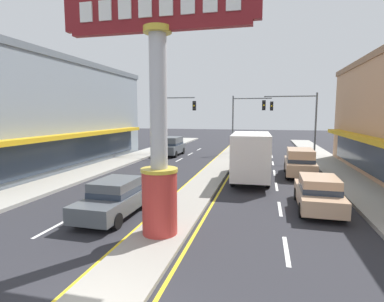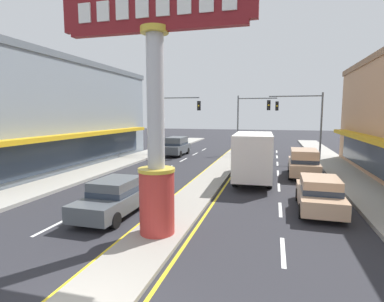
{
  "view_description": "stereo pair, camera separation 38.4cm",
  "coord_description": "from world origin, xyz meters",
  "px_view_note": "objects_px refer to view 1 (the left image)",
  "views": [
    {
      "loc": [
        3.48,
        -4.83,
        4.3
      ],
      "look_at": [
        0.25,
        8.69,
        2.6
      ],
      "focal_mm": 28.51,
      "sensor_mm": 36.0,
      "label": 1
    },
    {
      "loc": [
        3.85,
        -4.73,
        4.3
      ],
      "look_at": [
        0.25,
        8.69,
        2.6
      ],
      "focal_mm": 28.51,
      "sensor_mm": 36.0,
      "label": 2
    }
  ],
  "objects_px": {
    "suv_near_right_lane": "(172,146)",
    "sedan_far_left_oncoming": "(115,197)",
    "box_truck_far_right_lane": "(251,155)",
    "sedan_mid_left_lane": "(318,193)",
    "storefront_left": "(33,114)",
    "traffic_light_median_far": "(247,115)",
    "district_sign": "(159,116)",
    "suv_near_left_lane": "(300,162)",
    "traffic_light_left_side": "(167,114)",
    "traffic_light_right_side": "(296,114)"
  },
  "relations": [
    {
      "from": "storefront_left",
      "to": "district_sign",
      "type": "bearing_deg",
      "value": -37.25
    },
    {
      "from": "traffic_light_left_side",
      "to": "suv_near_right_lane",
      "type": "bearing_deg",
      "value": 59.74
    },
    {
      "from": "traffic_light_right_side",
      "to": "suv_near_left_lane",
      "type": "xyz_separation_m",
      "value": [
        -0.29,
        -7.53,
        -3.26
      ]
    },
    {
      "from": "district_sign",
      "to": "sedan_far_left_oncoming",
      "type": "bearing_deg",
      "value": 146.61
    },
    {
      "from": "traffic_light_right_side",
      "to": "suv_near_left_lane",
      "type": "distance_m",
      "value": 8.21
    },
    {
      "from": "traffic_light_right_side",
      "to": "suv_near_left_lane",
      "type": "bearing_deg",
      "value": -92.19
    },
    {
      "from": "traffic_light_right_side",
      "to": "sedan_far_left_oncoming",
      "type": "relative_size",
      "value": 1.43
    },
    {
      "from": "box_truck_far_right_lane",
      "to": "sedan_mid_left_lane",
      "type": "height_order",
      "value": "box_truck_far_right_lane"
    },
    {
      "from": "sedan_mid_left_lane",
      "to": "sedan_far_left_oncoming",
      "type": "relative_size",
      "value": 1.0
    },
    {
      "from": "suv_near_right_lane",
      "to": "sedan_mid_left_lane",
      "type": "xyz_separation_m",
      "value": [
        11.81,
        -15.83,
        -0.2
      ]
    },
    {
      "from": "traffic_light_median_far",
      "to": "sedan_mid_left_lane",
      "type": "relative_size",
      "value": 1.43
    },
    {
      "from": "district_sign",
      "to": "sedan_mid_left_lane",
      "type": "xyz_separation_m",
      "value": [
        5.9,
        4.55,
        -3.45
      ]
    },
    {
      "from": "district_sign",
      "to": "box_truck_far_right_lane",
      "type": "relative_size",
      "value": 1.19
    },
    {
      "from": "traffic_light_left_side",
      "to": "box_truck_far_right_lane",
      "type": "relative_size",
      "value": 0.89
    },
    {
      "from": "traffic_light_right_side",
      "to": "sedan_mid_left_lane",
      "type": "xyz_separation_m",
      "value": [
        -0.29,
        -15.21,
        -3.46
      ]
    },
    {
      "from": "traffic_light_left_side",
      "to": "traffic_light_median_far",
      "type": "xyz_separation_m",
      "value": [
        7.83,
        3.04,
        -0.05
      ]
    },
    {
      "from": "district_sign",
      "to": "suv_near_left_lane",
      "type": "relative_size",
      "value": 1.78
    },
    {
      "from": "storefront_left",
      "to": "traffic_light_median_far",
      "type": "distance_m",
      "value": 20.06
    },
    {
      "from": "storefront_left",
      "to": "sedan_mid_left_lane",
      "type": "relative_size",
      "value": 5.3
    },
    {
      "from": "traffic_light_left_side",
      "to": "suv_near_right_lane",
      "type": "relative_size",
      "value": 1.35
    },
    {
      "from": "sedan_mid_left_lane",
      "to": "traffic_light_median_far",
      "type": "bearing_deg",
      "value": 103.07
    },
    {
      "from": "storefront_left",
      "to": "traffic_light_left_side",
      "type": "height_order",
      "value": "storefront_left"
    },
    {
      "from": "storefront_left",
      "to": "box_truck_far_right_lane",
      "type": "xyz_separation_m",
      "value": [
        17.17,
        -1.19,
        -2.56
      ]
    },
    {
      "from": "traffic_light_right_side",
      "to": "box_truck_far_right_lane",
      "type": "height_order",
      "value": "traffic_light_right_side"
    },
    {
      "from": "storefront_left",
      "to": "traffic_light_right_side",
      "type": "distance_m",
      "value": 22.46
    },
    {
      "from": "suv_near_left_lane",
      "to": "sedan_far_left_oncoming",
      "type": "xyz_separation_m",
      "value": [
        -8.51,
        -10.51,
        -0.2
      ]
    },
    {
      "from": "district_sign",
      "to": "storefront_left",
      "type": "height_order",
      "value": "storefront_left"
    },
    {
      "from": "traffic_light_left_side",
      "to": "storefront_left",
      "type": "bearing_deg",
      "value": -133.19
    },
    {
      "from": "traffic_light_median_far",
      "to": "sedan_mid_left_lane",
      "type": "bearing_deg",
      "value": -76.93
    },
    {
      "from": "suv_near_left_lane",
      "to": "box_truck_far_right_lane",
      "type": "bearing_deg",
      "value": -143.64
    },
    {
      "from": "storefront_left",
      "to": "sedan_far_left_oncoming",
      "type": "relative_size",
      "value": 5.3
    },
    {
      "from": "district_sign",
      "to": "sedan_far_left_oncoming",
      "type": "xyz_separation_m",
      "value": [
        -2.6,
        1.72,
        -3.45
      ]
    },
    {
      "from": "suv_near_right_lane",
      "to": "suv_near_left_lane",
      "type": "distance_m",
      "value": 14.35
    },
    {
      "from": "traffic_light_median_far",
      "to": "suv_near_left_lane",
      "type": "distance_m",
      "value": 11.96
    },
    {
      "from": "district_sign",
      "to": "sedan_far_left_oncoming",
      "type": "height_order",
      "value": "district_sign"
    },
    {
      "from": "suv_near_right_lane",
      "to": "sedan_far_left_oncoming",
      "type": "bearing_deg",
      "value": -79.97
    },
    {
      "from": "suv_near_left_lane",
      "to": "traffic_light_right_side",
      "type": "bearing_deg",
      "value": 87.81
    },
    {
      "from": "traffic_light_median_far",
      "to": "suv_near_right_lane",
      "type": "relative_size",
      "value": 1.35
    },
    {
      "from": "storefront_left",
      "to": "sedan_mid_left_lane",
      "type": "xyz_separation_m",
      "value": [
        20.41,
        -6.48,
        -3.47
      ]
    },
    {
      "from": "traffic_light_left_side",
      "to": "traffic_light_median_far",
      "type": "bearing_deg",
      "value": 21.24
    },
    {
      "from": "traffic_light_right_side",
      "to": "suv_near_right_lane",
      "type": "bearing_deg",
      "value": 177.03
    },
    {
      "from": "traffic_light_right_side",
      "to": "box_truck_far_right_lane",
      "type": "relative_size",
      "value": 0.89
    },
    {
      "from": "box_truck_far_right_lane",
      "to": "sedan_mid_left_lane",
      "type": "distance_m",
      "value": 6.27
    },
    {
      "from": "district_sign",
      "to": "suv_near_right_lane",
      "type": "bearing_deg",
      "value": 106.16
    },
    {
      "from": "suv_near_right_lane",
      "to": "sedan_far_left_oncoming",
      "type": "relative_size",
      "value": 1.06
    },
    {
      "from": "suv_near_right_lane",
      "to": "storefront_left",
      "type": "bearing_deg",
      "value": -132.62
    },
    {
      "from": "district_sign",
      "to": "storefront_left",
      "type": "distance_m",
      "value": 18.23
    },
    {
      "from": "district_sign",
      "to": "sedan_mid_left_lane",
      "type": "bearing_deg",
      "value": 37.6
    },
    {
      "from": "district_sign",
      "to": "suv_near_right_lane",
      "type": "relative_size",
      "value": 1.8
    },
    {
      "from": "storefront_left",
      "to": "traffic_light_median_far",
      "type": "height_order",
      "value": "storefront_left"
    }
  ]
}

